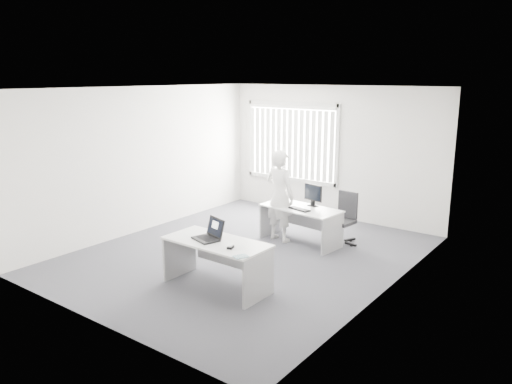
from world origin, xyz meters
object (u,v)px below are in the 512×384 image
Objects in this scene: desk_near at (217,254)px; office_chair at (343,227)px; person at (280,196)px; laptop at (206,230)px; desk_far at (301,217)px; monitor at (313,195)px.

office_chair is at bearing 79.69° from desk_near.
laptop is at bearing 105.06° from person.
office_chair is (0.54, 2.86, -0.22)m from desk_near.
desk_near is 2.42m from desk_far.
desk_near is at bearing -78.79° from monitor.
desk_near is at bearing 37.64° from laptop.
monitor is (0.51, 0.33, 0.02)m from person.
person is at bearing 114.64° from laptop.
office_chair reaches higher than desk_far.
person reaches higher than monitor.
desk_far is at bearing 92.49° from desk_near.
monitor is at bearing 68.10° from desk_far.
desk_far is 0.79m from office_chair.
desk_far is (-0.08, 2.41, -0.03)m from desk_near.
office_chair is (0.63, 0.44, -0.19)m from desk_far.
laptop reaches higher than desk_near.
monitor is (-0.51, -0.22, 0.57)m from office_chair.
office_chair is 2.34× the size of monitor.
monitor is (0.19, 2.70, 0.01)m from laptop.
person is at bearing 102.08° from desk_near.
office_chair is at bearing 35.33° from monitor.
person reaches higher than desk_near.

